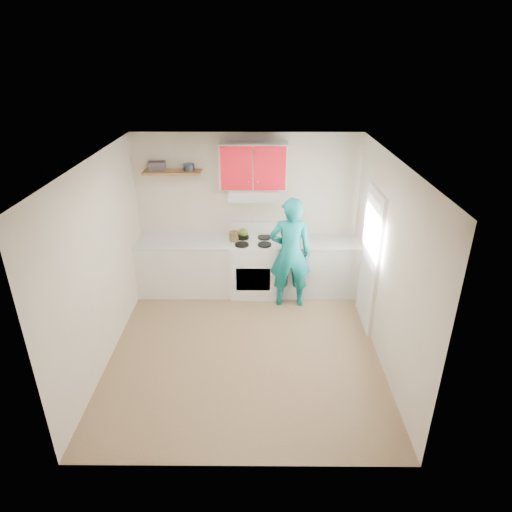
{
  "coord_description": "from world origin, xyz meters",
  "views": [
    {
      "loc": [
        0.19,
        -4.96,
        3.76
      ],
      "look_at": [
        0.15,
        0.55,
        1.15
      ],
      "focal_mm": 30.95,
      "sensor_mm": 36.0,
      "label": 1
    }
  ],
  "objects_px": {
    "stove": "(253,267)",
    "tin": "(189,167)",
    "crock": "(234,237)",
    "person": "(290,253)",
    "kettle": "(243,233)"
  },
  "relations": [
    {
      "from": "tin",
      "to": "stove",
      "type": "bearing_deg",
      "value": -11.21
    },
    {
      "from": "stove",
      "to": "tin",
      "type": "xyz_separation_m",
      "value": [
        -1.0,
        0.2,
        1.63
      ]
    },
    {
      "from": "stove",
      "to": "kettle",
      "type": "distance_m",
      "value": 0.6
    },
    {
      "from": "crock",
      "to": "person",
      "type": "xyz_separation_m",
      "value": [
        0.89,
        -0.42,
        -0.09
      ]
    },
    {
      "from": "person",
      "to": "kettle",
      "type": "bearing_deg",
      "value": -39.19
    },
    {
      "from": "tin",
      "to": "crock",
      "type": "xyz_separation_m",
      "value": [
        0.68,
        -0.16,
        -1.1
      ]
    },
    {
      "from": "crock",
      "to": "person",
      "type": "height_order",
      "value": "person"
    },
    {
      "from": "tin",
      "to": "crock",
      "type": "height_order",
      "value": "tin"
    },
    {
      "from": "tin",
      "to": "crock",
      "type": "relative_size",
      "value": 0.97
    },
    {
      "from": "kettle",
      "to": "crock",
      "type": "xyz_separation_m",
      "value": [
        -0.14,
        -0.17,
        -0.0
      ]
    },
    {
      "from": "crock",
      "to": "person",
      "type": "relative_size",
      "value": 0.1
    },
    {
      "from": "stove",
      "to": "crock",
      "type": "height_order",
      "value": "crock"
    },
    {
      "from": "tin",
      "to": "person",
      "type": "relative_size",
      "value": 0.1
    },
    {
      "from": "kettle",
      "to": "crock",
      "type": "height_order",
      "value": "crock"
    },
    {
      "from": "person",
      "to": "tin",
      "type": "bearing_deg",
      "value": -20.94
    }
  ]
}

